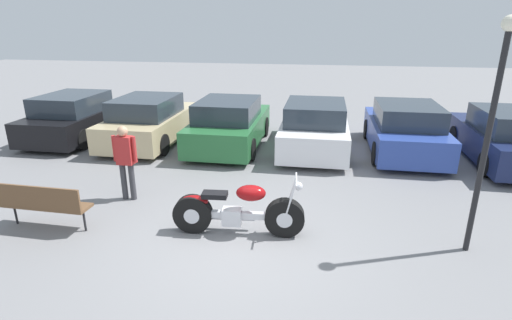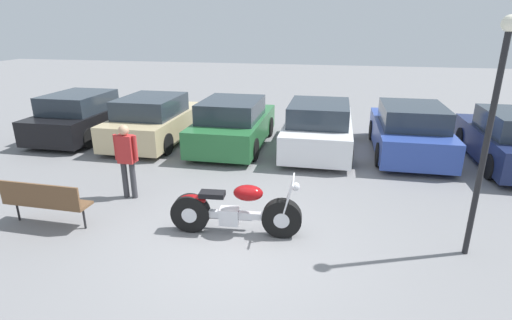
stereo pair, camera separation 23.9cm
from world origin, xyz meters
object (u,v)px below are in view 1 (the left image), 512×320
motorcycle (237,211)px  parked_car_white (315,128)px  parked_car_green (229,125)px  lamp_post (492,114)px  parked_car_navy (507,138)px  parked_car_blue (405,130)px  parked_car_black (77,117)px  park_bench (43,202)px  person_standing (125,157)px  parked_car_champagne (150,121)px

motorcycle → parked_car_white: (1.19, 5.21, 0.23)m
parked_car_green → lamp_post: 7.43m
parked_car_navy → parked_car_green: bearing=178.4°
parked_car_green → parked_car_blue: same height
parked_car_black → parked_car_green: (5.06, -0.10, 0.00)m
parked_car_green → lamp_post: lamp_post is taller
motorcycle → lamp_post: 4.30m
park_bench → parked_car_blue: bearing=39.0°
parked_car_white → person_standing: size_ratio=2.53×
parked_car_blue → lamp_post: 5.51m
parked_car_black → park_bench: 6.42m
parked_car_green → motorcycle: bearing=-75.4°
parked_car_black → parked_car_green: same height
parked_car_navy → lamp_post: size_ratio=1.10×
parked_car_green → parked_car_navy: size_ratio=1.00×
person_standing → parked_car_green: bearing=73.1°
motorcycle → parked_car_champagne: (-3.88, 5.15, 0.23)m
park_bench → lamp_post: 7.55m
motorcycle → parked_car_blue: (3.72, 5.36, 0.23)m
motorcycle → park_bench: 3.48m
motorcycle → parked_car_navy: (6.25, 4.94, 0.23)m
parked_car_black → person_standing: 5.69m
park_bench → person_standing: bearing=60.1°
parked_car_black → parked_car_blue: same height
motorcycle → parked_car_black: (-6.41, 5.25, 0.23)m
parked_car_champagne → parked_car_blue: 7.60m
park_bench → parked_car_navy: bearing=29.0°
parked_car_blue → parked_car_champagne: bearing=-178.4°
parked_car_green → park_bench: size_ratio=2.49×
parked_car_black → parked_car_champagne: bearing=-2.3°
parked_car_champagne → parked_car_green: same height
parked_car_navy → park_bench: bearing=-151.0°
parked_car_white → person_standing: 5.62m
parked_car_green → parked_car_blue: bearing=2.5°
parked_car_blue → park_bench: bearing=-141.0°
parked_car_black → parked_car_navy: 12.67m
motorcycle → parked_car_navy: parked_car_navy is taller
parked_car_blue → parked_car_black: bearing=-179.3°
parked_car_green → person_standing: (-1.24, -4.09, 0.28)m
motorcycle → parked_car_white: parked_car_white is taller
motorcycle → parked_car_green: (-1.34, 5.14, 0.23)m
parked_car_green → parked_car_blue: size_ratio=1.00×
parked_car_black → parked_car_navy: (12.66, -0.31, 0.00)m
parked_car_white → parked_car_navy: same height
parked_car_green → parked_car_champagne: bearing=179.9°
motorcycle → lamp_post: size_ratio=0.63×
parked_car_champagne → parked_car_blue: (7.60, 0.22, 0.00)m
motorcycle → park_bench: motorcycle is taller
parked_car_champagne → parked_car_white: 5.07m
motorcycle → parked_car_blue: bearing=55.3°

